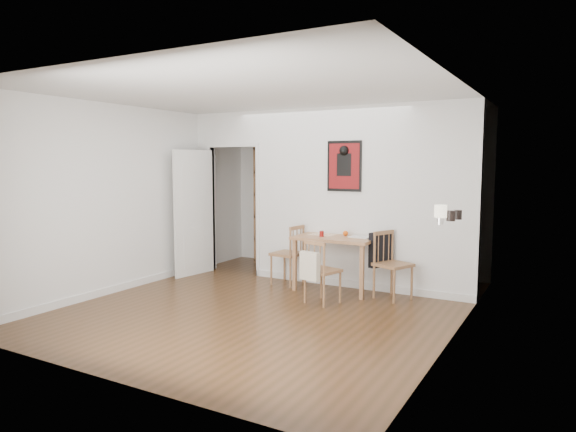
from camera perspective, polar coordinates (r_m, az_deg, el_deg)
The scene contains 15 objects.
ground at distance 6.61m, azimuth -1.76°, elevation -9.86°, with size 5.20×5.20×0.00m, color #4D2E19.
room_shell at distance 7.51m, azimuth 4.15°, elevation 2.10°, with size 5.20×5.20×5.20m.
dining_table at distance 7.24m, azimuth 5.38°, elevation -3.00°, with size 1.13×0.72×0.77m.
chair_left at distance 7.63m, azimuth -0.08°, elevation -4.29°, with size 0.48×0.48×0.89m.
chair_right at distance 6.94m, azimuth 11.47°, elevation -5.25°, with size 0.63×0.59×0.90m.
chair_front at distance 6.60m, azimuth 3.79°, elevation -6.12°, with size 0.51×0.55×0.83m.
bookshelf at distance 9.11m, azimuth -0.93°, elevation 1.10°, with size 0.88×0.35×2.09m.
fireplace at distance 5.92m, azimuth 17.84°, elevation -5.86°, with size 0.45×1.25×1.16m.
red_glass at distance 7.20m, azimuth 3.76°, elevation -1.98°, with size 0.06×0.06×0.08m, color maroon.
orange_fruit at distance 7.29m, azimuth 6.41°, elevation -1.93°, with size 0.07×0.07×0.07m, color #D8510B.
placemat at distance 7.40m, azimuth 3.89°, elevation -2.07°, with size 0.35×0.27×0.00m, color beige.
notebook at distance 7.17m, azimuth 8.07°, elevation -2.32°, with size 0.29×0.22×0.01m, color silver.
mantel_lamp at distance 5.53m, azimuth 16.59°, elevation 0.39°, with size 0.13×0.13×0.20m.
ceramic_jar_a at distance 5.91m, azimuth 17.64°, elevation 0.02°, with size 0.10×0.10×0.11m, color black.
ceramic_jar_b at distance 6.09m, azimuth 18.37°, elevation 0.13°, with size 0.09×0.09×0.11m, color black.
Camera 1 is at (3.28, -5.44, 1.80)m, focal length 32.00 mm.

